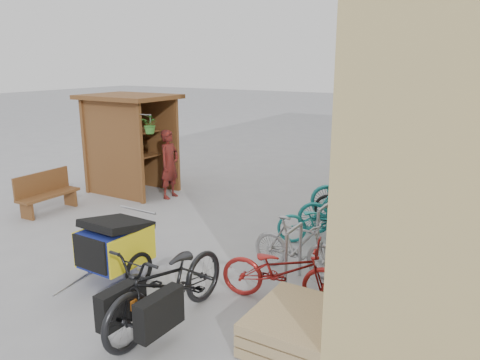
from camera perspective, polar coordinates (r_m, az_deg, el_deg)
The scene contains 17 objects.
ground at distance 8.26m, azimuth -8.42°, elevation -8.53°, with size 80.00×80.00×0.00m, color #9C9C9E.
kiosk at distance 11.76m, azimuth -13.60°, elevation 5.96°, with size 2.49×1.65×2.40m.
bike_rack at distance 9.05m, azimuth 12.83°, elevation -3.20°, with size 0.05×5.35×0.86m.
pallet_stack at distance 5.68m, azimuth 7.08°, elevation -17.44°, with size 1.00×1.20×0.40m.
bench at distance 10.90m, azimuth -22.55°, elevation -1.35°, with size 0.45×1.39×0.87m.
shopping_carts at distance 13.03m, azimuth 21.81°, elevation 1.65°, with size 0.53×1.78×0.95m.
child_trailer at distance 7.25m, azimuth -14.99°, elevation -7.52°, with size 1.01×1.69×0.99m.
cargo_bike at distance 5.89m, azimuth -8.84°, elevation -12.50°, with size 0.82×2.13×1.10m.
person_kiosk at distance 11.17m, azimuth -8.58°, elevation 1.92°, with size 0.59×0.39×1.63m, color maroon.
bike_0 at distance 6.44m, azimuth 5.21°, elevation -10.95°, with size 0.59×1.69×0.89m, color maroon.
bike_1 at distance 7.28m, azimuth 6.95°, elevation -7.96°, with size 0.41×1.47×0.88m, color #99999E.
bike_2 at distance 8.42m, azimuth 9.90°, elevation -5.12°, with size 0.55×1.57×0.82m, color #1E7978.
bike_3 at distance 8.81m, azimuth 12.35°, elevation -3.81°, with size 0.46×1.64×0.99m, color #1E7978.
bike_4 at distance 9.56m, azimuth 14.20°, elevation -2.72°, with size 0.60×1.73×0.91m, color black.
bike_5 at distance 9.65m, azimuth 13.87°, elevation -1.91°, with size 0.52×1.85×1.11m, color #1E7978.
bike_6 at distance 10.74m, azimuth 15.62°, elevation -1.20°, with size 0.54×1.56×0.82m, color black.
bike_7 at distance 11.00m, azimuth 15.49°, elevation -0.26°, with size 0.48×1.71×1.03m, color maroon.
Camera 1 is at (4.87, -5.85, 3.19)m, focal length 35.00 mm.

